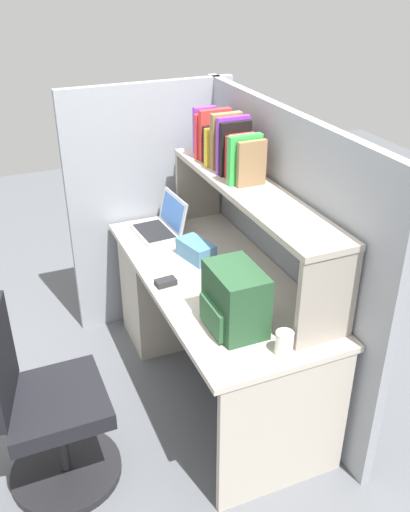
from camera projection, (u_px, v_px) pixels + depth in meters
name	position (u px, v px, depth m)	size (l,w,h in m)	color
ground_plane	(213.00, 383.00, 3.26)	(8.00, 8.00, 0.00)	#595B60
desk	(187.00, 291.00, 3.39)	(1.60, 0.70, 0.73)	beige
cubicle_partition_rear	(279.00, 253.00, 3.02)	(1.84, 0.05, 1.55)	gray
cubicle_partition_left	(153.00, 207.00, 3.56)	(0.05, 1.06, 1.55)	gray
overhead_hutch	(251.00, 206.00, 2.81)	(1.44, 0.28, 0.45)	gray
reference_books_on_shelf	(225.00, 144.00, 2.97)	(0.61, 0.19, 0.30)	purple
laptop	(162.00, 225.00, 3.33)	(0.33, 0.28, 0.22)	#B7BABF
backpack	(234.00, 300.00, 2.45)	(0.30, 0.23, 0.29)	#264C2D
computer_mouse	(166.00, 282.00, 2.82)	(0.06, 0.10, 0.03)	#262628
paper_cup	(284.00, 343.00, 2.32)	(0.08, 0.08, 0.10)	white
tissue_box	(196.00, 250.00, 3.04)	(0.22, 0.12, 0.10)	teal
office_chair	(44.00, 413.00, 2.51)	(0.52, 0.53, 0.93)	black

